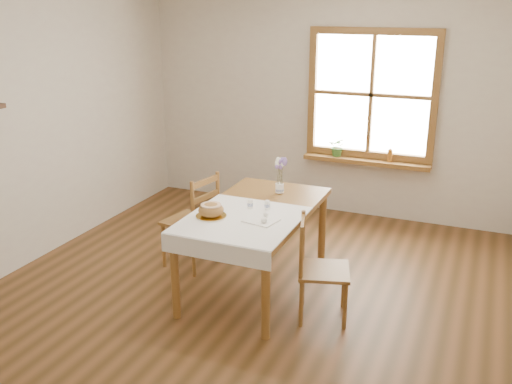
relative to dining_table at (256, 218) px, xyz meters
The scene contains 18 objects.
ground 0.73m from the dining_table, 90.00° to the right, with size 5.00×5.00×0.00m, color brown.
room_walls 1.08m from the dining_table, 90.00° to the right, with size 4.60×5.10×2.65m.
window 2.36m from the dining_table, 77.02° to the left, with size 1.46×0.08×1.46m.
window_sill 2.16m from the dining_table, 76.61° to the left, with size 1.46×0.20×0.05m.
dining_table is the anchor object (origin of this frame).
table_linen 0.32m from the dining_table, 90.00° to the right, with size 0.91×0.99×0.01m, color white.
chair_left 0.80m from the dining_table, 166.99° to the left, with size 0.44×0.46×0.93m, color brown, non-canonical shape.
chair_right 0.79m from the dining_table, 20.97° to the right, with size 0.40×0.42×0.85m, color brown, non-canonical shape.
bread_plate 0.45m from the dining_table, 125.51° to the right, with size 0.25×0.25×0.01m, color white.
bread_loaf 0.47m from the dining_table, 125.51° to the right, with size 0.21×0.21×0.12m, color #A47A3A.
egg_napkin 0.34m from the dining_table, 59.95° to the right, with size 0.25×0.21×0.01m, color white.
eggs 0.35m from the dining_table, 59.95° to the right, with size 0.19×0.17×0.04m, color silver, non-canonical shape.
salt_shaker 0.15m from the dining_table, 125.68° to the right, with size 0.05×0.05×0.09m, color white.
pepper_shaker 0.18m from the dining_table, ahead, with size 0.05×0.05×0.09m, color white.
flower_vase 0.48m from the dining_table, 84.50° to the left, with size 0.08×0.08×0.09m, color white.
lavender_bouquet 0.55m from the dining_table, 84.50° to the left, with size 0.14×0.14×0.26m, color #7D60AA, non-canonical shape.
potted_plant 2.11m from the dining_table, 85.69° to the left, with size 0.20×0.23×0.18m, color #396829.
amber_bottle 2.24m from the dining_table, 69.94° to the left, with size 0.05×0.05×0.15m, color #A5611E.
Camera 1 is at (1.79, -3.96, 2.46)m, focal length 40.00 mm.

